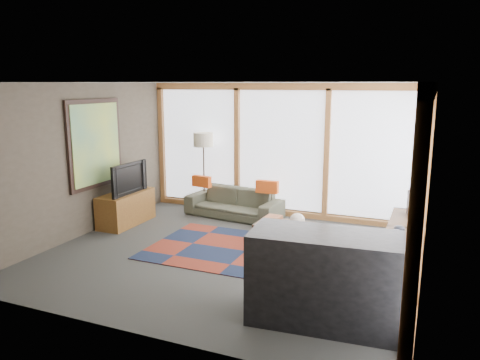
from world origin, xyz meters
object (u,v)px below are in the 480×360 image
at_px(bookshelf, 400,245).
at_px(tv_console, 126,208).
at_px(floor_lamp, 204,172).
at_px(bar_counter, 324,278).
at_px(television, 125,178).
at_px(coffee_table, 291,236).
at_px(sofa, 234,203).

xyz_separation_m(bookshelf, tv_console, (-4.88, 0.08, 0.02)).
relative_size(floor_lamp, bar_counter, 1.00).
relative_size(floor_lamp, television, 1.61).
relative_size(floor_lamp, coffee_table, 1.42).
distance_m(tv_console, bar_counter, 4.78).
distance_m(sofa, tv_console, 2.07).
height_order(floor_lamp, bar_counter, floor_lamp).
relative_size(sofa, tv_console, 1.58).
relative_size(television, bar_counter, 0.62).
bearing_deg(tv_console, coffee_table, -0.62).
relative_size(sofa, floor_lamp, 1.18).
distance_m(floor_lamp, television, 1.74).
height_order(sofa, bookshelf, sofa).
bearing_deg(floor_lamp, bookshelf, -21.30).
xyz_separation_m(floor_lamp, coffee_table, (2.34, -1.52, -0.62)).
bearing_deg(coffee_table, floor_lamp, 147.06).
bearing_deg(sofa, bar_counter, -46.33).
bearing_deg(bookshelf, coffee_table, 178.50).
relative_size(tv_console, television, 1.20).
xyz_separation_m(coffee_table, bookshelf, (1.66, -0.04, 0.09)).
relative_size(sofa, coffee_table, 1.68).
bearing_deg(floor_lamp, tv_console, -120.68).
distance_m(floor_lamp, tv_console, 1.79).
relative_size(tv_console, bar_counter, 0.75).
bearing_deg(coffee_table, bar_counter, -65.00).
xyz_separation_m(television, bar_counter, (4.19, -2.17, -0.38)).
distance_m(sofa, bookshelf, 3.46).
distance_m(bookshelf, tv_console, 4.88).
height_order(coffee_table, bar_counter, bar_counter).
relative_size(sofa, bar_counter, 1.18).
xyz_separation_m(tv_console, television, (0.04, -0.04, 0.59)).
relative_size(coffee_table, television, 1.13).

